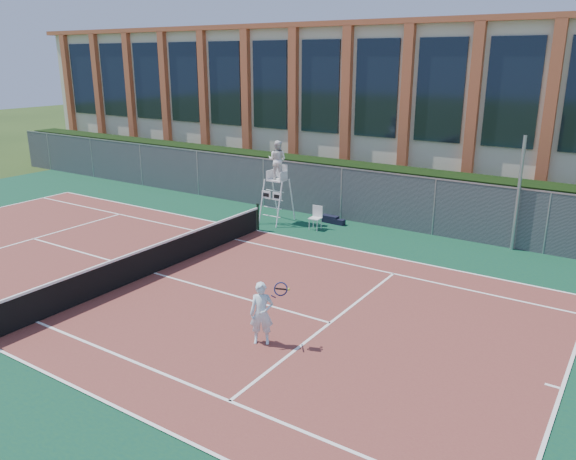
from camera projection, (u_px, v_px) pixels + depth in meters
The scene contains 13 objects.
ground at pixel (154, 274), 17.83m from camera, with size 120.00×120.00×0.00m, color #233814.
apron at pixel (176, 264), 18.62m from camera, with size 36.00×20.00×0.01m, color #0D3B2D.
tennis_court at pixel (154, 273), 17.82m from camera, with size 23.77×10.97×0.02m, color brown.
tennis_net at pixel (153, 258), 17.67m from camera, with size 0.10×11.30×1.10m.
fence at pixel (301, 188), 24.53m from camera, with size 40.00×0.06×2.20m, color #595E60, non-canonical shape.
hedge at pixel (315, 183), 25.49m from camera, with size 40.00×1.40×2.20m, color black.
building at pixel (389, 103), 30.95m from camera, with size 45.00×10.60×8.22m.
steel_pole at pixel (518, 194), 19.48m from camera, with size 0.12×0.12×4.07m, color #9EA0A5.
umpire_chair at pixel (277, 162), 22.73m from camera, with size 0.96×1.48×3.44m.
plastic_chair at pixel (316, 215), 22.32m from camera, with size 0.45×0.45×0.93m.
sports_bag_near at pixel (330, 219), 23.26m from camera, with size 0.71×0.29×0.30m, color black.
sports_bag_far at pixel (338, 222), 23.03m from camera, with size 0.56×0.24×0.22m, color black.
tennis_player at pixel (262, 313), 13.24m from camera, with size 0.94×0.72×1.57m.
Camera 1 is at (12.68, -11.56, 6.59)m, focal length 35.00 mm.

